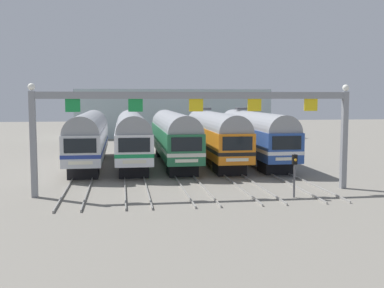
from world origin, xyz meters
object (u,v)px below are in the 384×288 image
object	(u,v)px
commuter_train_white	(132,135)
commuter_train_green	(174,135)
commuter_train_silver	(89,136)
commuter_train_orange	(214,134)
commuter_train_blue	(254,134)
yard_signal_mast	(295,167)
catenary_gantry	(196,112)

from	to	relation	value
commuter_train_white	commuter_train_green	distance (m)	3.82
commuter_train_silver	commuter_train_orange	size ratio (longest dim) A/B	1.00
commuter_train_blue	commuter_train_white	bearing A→B (deg)	-179.98
commuter_train_white	commuter_train_orange	bearing A→B (deg)	0.03
commuter_train_silver	commuter_train_white	size ratio (longest dim) A/B	1.00
yard_signal_mast	commuter_train_green	bearing A→B (deg)	109.85
yard_signal_mast	commuter_train_orange	bearing A→B (deg)	96.86
commuter_train_silver	commuter_train_blue	size ratio (longest dim) A/B	1.00
commuter_train_silver	commuter_train_green	xyz separation A→B (m)	(7.63, 0.00, 0.00)
commuter_train_blue	commuter_train_silver	bearing A→B (deg)	-179.98
commuter_train_white	commuter_train_blue	bearing A→B (deg)	0.02
commuter_train_white	yard_signal_mast	bearing A→B (deg)	-58.97
commuter_train_white	commuter_train_orange	world-z (taller)	commuter_train_orange
commuter_train_silver	commuter_train_orange	bearing A→B (deg)	0.02
commuter_train_green	commuter_train_orange	xyz separation A→B (m)	(3.82, 0.00, 0.00)
commuter_train_orange	commuter_train_blue	bearing A→B (deg)	0.00
commuter_train_silver	catenary_gantry	bearing A→B (deg)	-60.50
commuter_train_white	catenary_gantry	world-z (taller)	catenary_gantry
commuter_train_orange	commuter_train_blue	xyz separation A→B (m)	(3.82, 0.00, 0.00)
yard_signal_mast	catenary_gantry	bearing A→B (deg)	157.55
yard_signal_mast	commuter_train_blue	bearing A→B (deg)	83.14
commuter_train_orange	commuter_train_blue	world-z (taller)	same
commuter_train_white	commuter_train_green	world-z (taller)	same
commuter_train_blue	catenary_gantry	world-z (taller)	catenary_gantry
commuter_train_green	catenary_gantry	size ratio (longest dim) A/B	0.88
commuter_train_silver	commuter_train_white	world-z (taller)	same
commuter_train_green	commuter_train_silver	bearing A→B (deg)	180.00
commuter_train_silver	yard_signal_mast	size ratio (longest dim) A/B	6.70
commuter_train_white	commuter_train_blue	world-z (taller)	commuter_train_blue
catenary_gantry	commuter_train_blue	bearing A→B (deg)	60.51
catenary_gantry	commuter_train_white	bearing A→B (deg)	105.80
commuter_train_orange	yard_signal_mast	xyz separation A→B (m)	(1.91, -15.87, -0.80)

